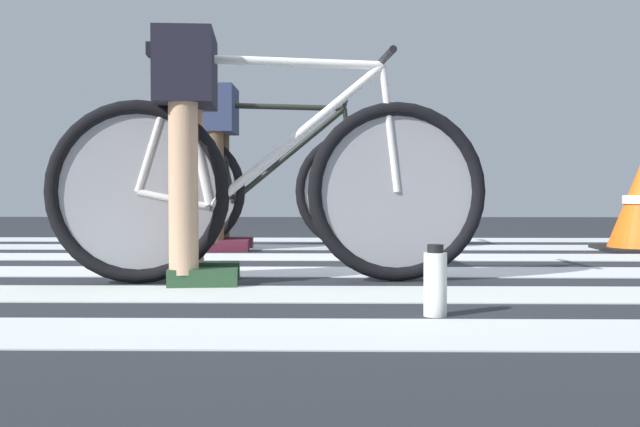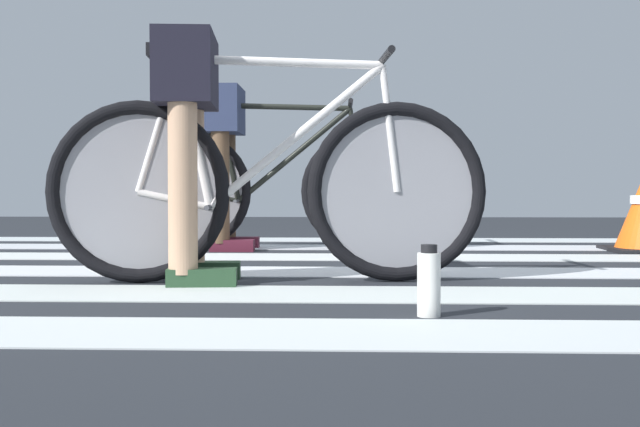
# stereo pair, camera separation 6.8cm
# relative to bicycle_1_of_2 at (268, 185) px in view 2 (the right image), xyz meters

# --- Properties ---
(ground) EXTENTS (18.00, 14.00, 0.02)m
(ground) POSITION_rel_bicycle_1_of_2_xyz_m (-0.03, 0.54, -0.40)
(ground) COLOR #25282E
(crosswalk_markings) EXTENTS (5.44, 4.22, 0.00)m
(crosswalk_markings) POSITION_rel_bicycle_1_of_2_xyz_m (-0.07, 0.77, -0.38)
(crosswalk_markings) COLOR silver
(crosswalk_markings) RESTS_ON ground
(bicycle_1_of_2) EXTENTS (1.73, 0.52, 0.93)m
(bicycle_1_of_2) POSITION_rel_bicycle_1_of_2_xyz_m (0.00, 0.00, 0.00)
(bicycle_1_of_2) COLOR black
(bicycle_1_of_2) RESTS_ON ground
(cyclist_1_of_2) EXTENTS (0.34, 0.43, 0.97)m
(cyclist_1_of_2) POSITION_rel_bicycle_1_of_2_xyz_m (-0.31, -0.03, 0.24)
(cyclist_1_of_2) COLOR tan
(cyclist_1_of_2) RESTS_ON ground
(bicycle_2_of_2) EXTENTS (1.74, 0.52, 0.93)m
(bicycle_2_of_2) POSITION_rel_bicycle_1_of_2_xyz_m (-0.13, 1.70, 0.00)
(bicycle_2_of_2) COLOR black
(bicycle_2_of_2) RESTS_ON ground
(cyclist_2_of_2) EXTENTS (0.32, 0.41, 0.99)m
(cyclist_2_of_2) POSITION_rel_bicycle_1_of_2_xyz_m (-0.44, 1.70, 0.25)
(cyclist_2_of_2) COLOR brown
(cyclist_2_of_2) RESTS_ON ground
(water_bottle) EXTENTS (0.07, 0.07, 0.21)m
(water_bottle) POSITION_rel_bicycle_1_of_2_xyz_m (0.55, -0.83, -0.29)
(water_bottle) COLOR white
(water_bottle) RESTS_ON ground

